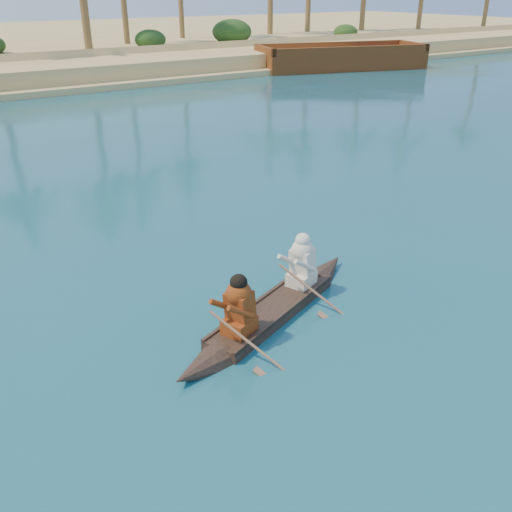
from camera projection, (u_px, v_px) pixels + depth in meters
ground at (259, 230)px, 14.26m from camera, size 160.00×160.00×0.00m
canoe at (273, 302)px, 10.46m from camera, size 5.24×2.60×1.47m
barge_right at (341, 59)px, 41.73m from camera, size 12.74×7.28×2.02m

